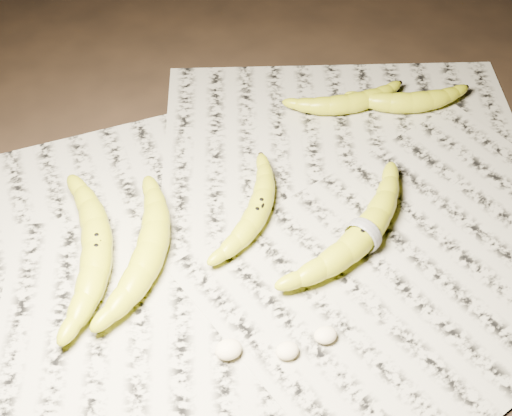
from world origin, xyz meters
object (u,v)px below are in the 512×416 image
object	(u,v)px
banana_left_a	(97,248)
banana_center	(258,210)
banana_left_b	(150,249)
banana_upper_b	(411,101)
banana_upper_a	(348,102)
banana_taped	(363,234)

from	to	relation	value
banana_left_a	banana_center	size ratio (longest dim) A/B	1.31
banana_left_b	banana_upper_b	bearing A→B (deg)	-42.20
banana_left_a	banana_center	bearing A→B (deg)	-78.47
banana_center	banana_left_a	bearing A→B (deg)	127.60
banana_upper_b	banana_upper_a	bearing A→B (deg)	176.04
banana_left_b	banana_taped	bearing A→B (deg)	-75.20
banana_left_b	banana_upper_a	distance (m)	0.41
banana_center	banana_upper_b	bearing A→B (deg)	-27.32
banana_left_b	banana_taped	world-z (taller)	banana_left_b
banana_left_b	banana_center	size ratio (longest dim) A/B	1.19
banana_left_b	banana_center	distance (m)	0.16
banana_left_a	banana_taped	world-z (taller)	banana_left_a
banana_center	banana_upper_b	world-z (taller)	same
banana_left_a	banana_upper_a	xyz separation A→B (m)	(0.43, 0.17, -0.00)
banana_left_b	banana_center	world-z (taller)	banana_left_b
banana_taped	banana_upper_b	distance (m)	0.29
banana_left_a	banana_taped	bearing A→B (deg)	-93.04
banana_center	banana_taped	distance (m)	0.15
banana_upper_a	banana_taped	bearing A→B (deg)	-104.49
banana_left_b	banana_center	xyz separation A→B (m)	(0.15, 0.02, -0.00)
banana_taped	banana_upper_a	xyz separation A→B (m)	(0.09, 0.26, -0.00)
banana_left_a	banana_upper_b	xyz separation A→B (m)	(0.52, 0.14, -0.00)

